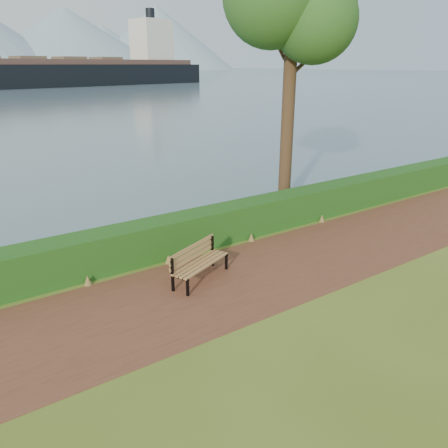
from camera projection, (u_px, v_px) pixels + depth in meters
ground at (251, 283)px, 10.27m from camera, size 140.00×140.00×0.00m
path at (243, 278)px, 10.50m from camera, size 40.00×3.40×0.01m
hedge at (194, 230)px, 12.12m from camera, size 32.00×0.85×1.00m
bench at (198, 260)px, 10.29m from camera, size 1.75×1.11×0.85m
cargo_ship at (89, 72)px, 104.55m from camera, size 67.52×23.28×20.26m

